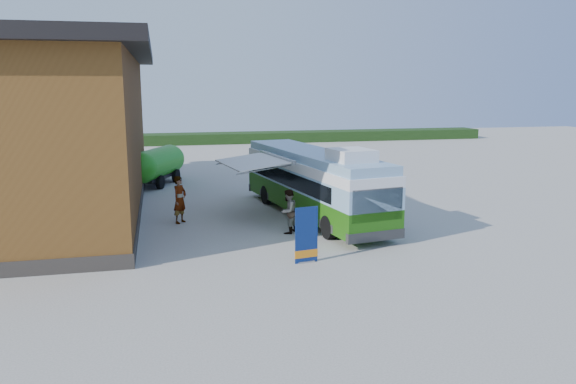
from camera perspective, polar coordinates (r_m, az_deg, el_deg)
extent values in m
plane|color=#BCB7AD|center=(19.44, 4.17, -6.41)|extent=(100.00, 100.00, 0.00)
cube|color=brown|center=(28.26, -23.18, 5.41)|extent=(8.00, 20.00, 7.00)
cube|color=black|center=(28.20, -23.76, 13.00)|extent=(9.60, 21.20, 0.50)
cube|color=#332D28|center=(28.70, -22.70, -1.05)|extent=(8.10, 20.10, 0.50)
cube|color=#264419|center=(57.58, 0.67, 5.65)|extent=(40.00, 3.00, 1.00)
cube|color=#2B7613|center=(24.85, 2.52, -0.62)|extent=(4.02, 11.12, 1.00)
cube|color=#86B0D2|center=(24.69, 2.54, 1.45)|extent=(4.02, 11.12, 0.82)
cube|color=black|center=(24.66, -0.28, 1.45)|extent=(1.52, 8.97, 0.64)
cube|color=black|center=(25.58, 4.40, 1.76)|extent=(1.52, 8.97, 0.64)
cube|color=white|center=(24.59, 2.55, 2.86)|extent=(4.02, 11.12, 0.41)
cube|color=#86B0D2|center=(24.54, 2.55, 3.75)|extent=(3.85, 10.92, 0.36)
cube|color=white|center=(21.44, 6.46, 3.75)|extent=(1.70, 1.85, 0.45)
cube|color=black|center=(20.01, 9.07, -1.31)|extent=(2.03, 0.39, 1.18)
cube|color=#2D2D2D|center=(20.32, 8.90, -4.41)|extent=(2.32, 0.58, 0.36)
cube|color=#2D2D2D|center=(29.79, -1.83, 0.61)|extent=(2.32, 0.58, 0.36)
cylinder|color=black|center=(21.31, 4.14, -3.59)|extent=(0.42, 0.94, 0.91)
cylinder|color=black|center=(22.27, 8.83, -3.05)|extent=(0.42, 0.94, 0.91)
cylinder|color=black|center=(27.42, -2.21, -0.29)|extent=(0.42, 0.94, 0.91)
cylinder|color=black|center=(28.17, 1.67, 0.01)|extent=(0.42, 0.94, 0.91)
cube|color=white|center=(24.33, -3.67, 2.96)|extent=(2.87, 4.01, 0.29)
cube|color=#A5A8AD|center=(24.69, -1.14, 3.50)|extent=(0.80, 3.96, 0.15)
cylinder|color=#A5A8AD|center=(22.90, -2.43, 2.22)|extent=(2.37, 0.44, 0.30)
cylinder|color=#A5A8AD|center=(25.79, -4.77, 3.17)|extent=(2.37, 0.44, 0.30)
cube|color=navy|center=(18.36, 1.88, -4.39)|extent=(0.79, 0.16, 1.87)
cube|color=orange|center=(18.54, 1.87, -6.29)|extent=(0.81, 0.17, 0.26)
cube|color=#A5A8AD|center=(18.62, 1.86, -7.09)|extent=(0.58, 0.27, 0.06)
cylinder|color=#A5A8AD|center=(18.38, 1.87, -4.37)|extent=(0.03, 0.03, 1.87)
cube|color=tan|center=(23.13, 3.13, -1.57)|extent=(0.85, 1.35, 0.04)
cube|color=tan|center=(23.20, 1.69, -2.31)|extent=(0.59, 1.28, 0.04)
cube|color=tan|center=(23.21, 4.55, -2.34)|extent=(0.59, 1.28, 0.04)
cube|color=black|center=(22.71, 2.65, -2.83)|extent=(0.06, 0.06, 0.78)
cube|color=black|center=(22.71, 3.60, -2.84)|extent=(0.06, 0.06, 0.78)
cube|color=black|center=(23.73, 2.65, -2.23)|extent=(0.06, 0.06, 0.78)
cube|color=black|center=(23.73, 3.57, -2.24)|extent=(0.06, 0.06, 0.78)
imported|color=#999999|center=(24.02, -10.94, -0.76)|extent=(0.83, 0.87, 2.00)
imported|color=#999999|center=(21.98, 0.02, -1.99)|extent=(1.07, 1.07, 1.75)
cylinder|color=green|center=(33.31, -13.17, 2.88)|extent=(3.13, 4.19, 1.72)
sphere|color=green|center=(31.60, -14.59, 2.39)|extent=(1.72, 1.72, 1.72)
sphere|color=green|center=(35.05, -11.90, 3.32)|extent=(1.72, 1.72, 1.72)
cube|color=black|center=(33.42, -13.12, 1.58)|extent=(2.69, 4.13, 0.19)
cube|color=black|center=(31.21, -14.97, 0.76)|extent=(0.57, 1.09, 0.10)
cylinder|color=black|center=(32.71, -14.99, 1.04)|extent=(0.53, 0.80, 0.77)
cylinder|color=black|center=(32.14, -12.85, 0.97)|extent=(0.53, 0.80, 0.77)
cylinder|color=black|center=(34.75, -13.34, 1.68)|extent=(0.53, 0.80, 0.77)
cylinder|color=black|center=(34.22, -11.30, 1.63)|extent=(0.53, 0.80, 0.77)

